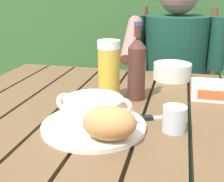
# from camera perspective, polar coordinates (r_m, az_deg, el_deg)

# --- Properties ---
(dining_table) EXTENTS (1.15, 0.94, 0.75)m
(dining_table) POSITION_cam_1_polar(r_m,az_deg,el_deg) (0.93, 2.03, -9.29)
(dining_table) COLOR brown
(dining_table) RESTS_ON ground_plane
(hedge_backdrop) EXTENTS (3.82, 0.90, 2.36)m
(hedge_backdrop) POSITION_cam_1_polar(r_m,az_deg,el_deg) (2.33, 12.43, 15.61)
(hedge_backdrop) COLOR #396630
(hedge_backdrop) RESTS_ON ground_plane
(chair_near_diner) EXTENTS (0.44, 0.43, 1.00)m
(chair_near_diner) POSITION_cam_1_polar(r_m,az_deg,el_deg) (1.83, 11.54, -1.30)
(chair_near_diner) COLOR brown
(chair_near_diner) RESTS_ON ground_plane
(person_eating) EXTENTS (0.48, 0.47, 1.18)m
(person_eating) POSITION_cam_1_polar(r_m,az_deg,el_deg) (1.57, 11.65, 3.76)
(person_eating) COLOR #174233
(person_eating) RESTS_ON ground_plane
(serving_plate) EXTENTS (0.27, 0.27, 0.01)m
(serving_plate) POSITION_cam_1_polar(r_m,az_deg,el_deg) (0.78, -3.50, -6.65)
(serving_plate) COLOR white
(serving_plate) RESTS_ON dining_table
(soup_bowl) EXTENTS (0.20, 0.15, 0.08)m
(soup_bowl) POSITION_cam_1_polar(r_m,az_deg,el_deg) (0.76, -3.57, -3.72)
(soup_bowl) COLOR white
(soup_bowl) RESTS_ON serving_plate
(bread_roll) EXTENTS (0.13, 0.10, 0.08)m
(bread_roll) POSITION_cam_1_polar(r_m,az_deg,el_deg) (0.68, -0.47, -6.14)
(bread_roll) COLOR #C9894B
(bread_roll) RESTS_ON serving_plate
(beer_glass) EXTENTS (0.07, 0.07, 0.20)m
(beer_glass) POSITION_cam_1_polar(r_m,az_deg,el_deg) (0.94, -0.61, 3.84)
(beer_glass) COLOR gold
(beer_glass) RESTS_ON dining_table
(beer_bottle) EXTENTS (0.06, 0.06, 0.25)m
(beer_bottle) POSITION_cam_1_polar(r_m,az_deg,el_deg) (0.95, 4.77, 4.51)
(beer_bottle) COLOR #4F2C23
(beer_bottle) RESTS_ON dining_table
(water_glass_small) EXTENTS (0.06, 0.06, 0.07)m
(water_glass_small) POSITION_cam_1_polar(r_m,az_deg,el_deg) (0.77, 11.86, -5.24)
(water_glass_small) COLOR silver
(water_glass_small) RESTS_ON dining_table
(butter_tub) EXTENTS (0.13, 0.10, 0.06)m
(butter_tub) POSITION_cam_1_polar(r_m,az_deg,el_deg) (1.03, 18.44, 0.17)
(butter_tub) COLOR white
(butter_tub) RESTS_ON dining_table
(table_knife) EXTENTS (0.14, 0.07, 0.01)m
(table_knife) POSITION_cam_1_polar(r_m,az_deg,el_deg) (0.83, 7.60, -5.13)
(table_knife) COLOR silver
(table_knife) RESTS_ON dining_table
(diner_bowl) EXTENTS (0.15, 0.15, 0.06)m
(diner_bowl) POSITION_cam_1_polar(r_m,az_deg,el_deg) (1.21, 11.46, 3.74)
(diner_bowl) COLOR white
(diner_bowl) RESTS_ON dining_table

